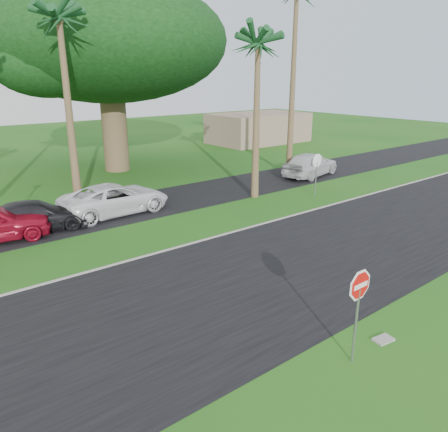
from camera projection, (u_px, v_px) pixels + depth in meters
The scene contains 14 objects.
ground at pixel (256, 318), 12.84m from camera, with size 120.00×120.00×0.00m, color #175214.
road at pixel (215, 292), 14.33m from camera, with size 120.00×8.00×0.02m, color black.
parking_strip at pixel (90, 215), 22.17m from camera, with size 120.00×5.00×0.02m, color black.
curb at pixel (153, 254), 17.35m from camera, with size 120.00×0.12×0.06m, color gray.
stop_sign_near at pixel (358, 298), 10.35m from camera, with size 1.05×0.07×2.62m.
stop_sign_far at pixel (317, 166), 25.35m from camera, with size 1.05×0.07×2.62m.
palm_center at pixel (59, 22), 20.47m from camera, with size 5.00×5.00×10.50m.
palm_right_near at pixel (258, 48), 23.09m from camera, with size 5.00×5.00×9.50m.
canopy_tree at pixel (108, 42), 30.04m from camera, with size 16.50×16.50×13.12m.
building_far at pixel (259, 128), 45.95m from camera, with size 10.00×6.00×3.00m, color gray.
car_dark at pixel (36, 216), 19.88m from camera, with size 1.90×4.66×1.35m, color black.
car_minivan at pixel (115, 199), 22.28m from camera, with size 2.56×5.55×1.54m, color white.
car_pickup at pixel (310, 164), 30.50m from camera, with size 2.02×5.02×1.71m, color silver.
utility_slab at pixel (383, 339), 11.73m from camera, with size 0.55×0.35×0.06m, color gray.
Camera 1 is at (-7.75, -8.27, 6.81)m, focal length 35.00 mm.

